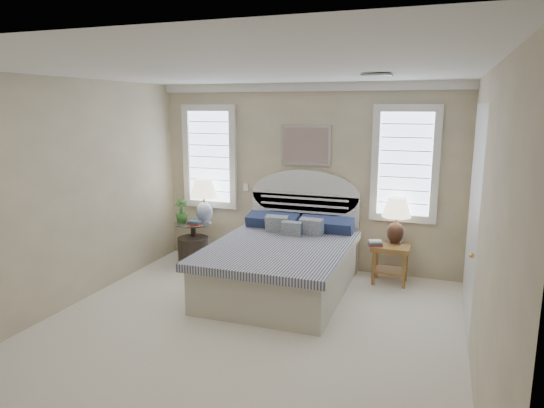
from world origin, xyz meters
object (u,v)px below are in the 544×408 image
at_px(bed, 283,261).
at_px(lamp_right, 396,215).
at_px(floor_pot, 193,251).
at_px(side_table_left, 193,238).
at_px(lamp_left, 204,196).
at_px(nightstand_right, 391,256).

bearing_deg(bed, lamp_right, 32.24).
height_order(floor_pot, lamp_right, lamp_right).
distance_m(side_table_left, lamp_left, 0.68).
bearing_deg(lamp_left, nightstand_right, -0.75).
height_order(bed, lamp_left, bed).
height_order(lamp_left, lamp_right, lamp_left).
relative_size(bed, nightstand_right, 4.29).
distance_m(bed, floor_pot, 1.69).
distance_m(nightstand_right, floor_pot, 2.92).
xyz_separation_m(nightstand_right, floor_pot, (-2.91, -0.19, -0.17)).
xyz_separation_m(lamp_left, lamp_right, (2.86, 0.11, -0.12)).
bearing_deg(lamp_left, side_table_left, -132.82).
relative_size(floor_pot, lamp_right, 0.73).
height_order(bed, side_table_left, bed).
bearing_deg(lamp_left, bed, -25.58).
distance_m(floor_pot, lamp_right, 3.05).
distance_m(lamp_left, lamp_right, 2.86).
relative_size(bed, floor_pot, 4.87).
relative_size(nightstand_right, lamp_left, 0.79).
xyz_separation_m(bed, lamp_left, (-1.52, 0.73, 0.65)).
bearing_deg(side_table_left, nightstand_right, 1.94).
xyz_separation_m(bed, lamp_right, (1.34, 0.84, 0.53)).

